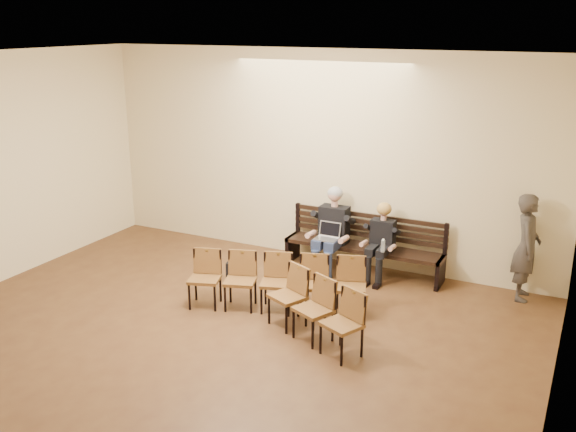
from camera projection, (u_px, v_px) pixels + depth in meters
name	position (u px, v px, depth m)	size (l,w,h in m)	color
ground	(128.00, 405.00, 6.82)	(10.00, 10.00, 0.00)	brown
room_walls	(160.00, 158.00, 6.75)	(8.02, 10.01, 3.51)	beige
bench	(363.00, 259.00, 10.34)	(2.60, 0.90, 0.45)	black
seated_man	(332.00, 230.00, 10.31)	(0.57, 0.79, 1.37)	black
seated_woman	(380.00, 246.00, 10.00)	(0.46, 0.64, 1.07)	black
laptop	(326.00, 240.00, 10.15)	(0.36, 0.28, 0.26)	#BBBBC0
water_bottle	(383.00, 253.00, 9.68)	(0.06, 0.06, 0.21)	silver
bag	(241.00, 270.00, 10.08)	(0.40, 0.28, 0.30)	black
passerby	(527.00, 239.00, 9.18)	(0.66, 0.44, 1.82)	#3A342F
chair_row_front	(276.00, 283.00, 8.94)	(2.48, 0.44, 0.81)	brown
chair_row_back	(313.00, 310.00, 8.10)	(1.47, 0.45, 0.82)	brown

